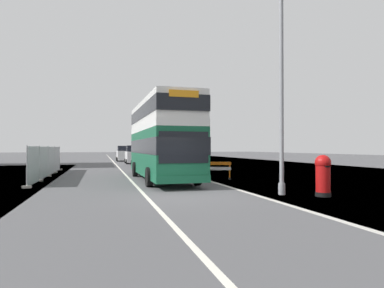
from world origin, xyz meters
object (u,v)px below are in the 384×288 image
at_px(red_pillar_postbox, 323,174).
at_px(car_receding_far, 123,154).
at_px(double_decker_bus, 161,139).
at_px(lamppost_foreground, 281,92).
at_px(roadworks_barrier, 218,169).
at_px(car_receding_mid, 133,155).
at_px(car_oncoming_near, 141,156).

distance_m(red_pillar_postbox, car_receding_far, 39.17).
height_order(double_decker_bus, lamppost_foreground, lamppost_foreground).
bearing_deg(red_pillar_postbox, lamppost_foreground, 147.49).
xyz_separation_m(roadworks_barrier, car_receding_far, (-3.91, 30.66, 0.39)).
xyz_separation_m(lamppost_foreground, car_receding_far, (-4.11, 37.90, -3.29)).
bearing_deg(car_receding_mid, roadworks_barrier, -81.92).
height_order(roadworks_barrier, car_oncoming_near, car_oncoming_near).
xyz_separation_m(double_decker_bus, red_pillar_postbox, (5.14, -8.58, -1.62)).
height_order(red_pillar_postbox, car_oncoming_near, car_oncoming_near).
bearing_deg(roadworks_barrier, red_pillar_postbox, -79.01).
bearing_deg(car_receding_far, red_pillar_postbox, -81.94).
distance_m(lamppost_foreground, car_receding_far, 38.27).
relative_size(car_receding_mid, car_receding_far, 0.90).
bearing_deg(car_receding_mid, double_decker_bus, -90.99).
bearing_deg(car_oncoming_near, double_decker_bus, -92.25).
height_order(car_oncoming_near, car_receding_far, car_oncoming_near).
xyz_separation_m(red_pillar_postbox, car_receding_far, (-5.49, 38.78, 0.13)).
distance_m(double_decker_bus, car_oncoming_near, 15.64).
relative_size(double_decker_bus, red_pillar_postbox, 6.47).
bearing_deg(red_pillar_postbox, double_decker_bus, 120.91).
bearing_deg(car_receding_mid, car_oncoming_near, -87.92).
height_order(double_decker_bus, car_receding_mid, double_decker_bus).
distance_m(lamppost_foreground, roadworks_barrier, 8.13).
bearing_deg(red_pillar_postbox, car_receding_far, 98.06).
xyz_separation_m(roadworks_barrier, car_oncoming_near, (-2.95, 16.02, 0.41)).
relative_size(roadworks_barrier, car_receding_mid, 0.40).
height_order(double_decker_bus, car_oncoming_near, double_decker_bus).
xyz_separation_m(double_decker_bus, car_receding_far, (-0.35, 30.20, -1.49)).
bearing_deg(lamppost_foreground, red_pillar_postbox, -32.51).
distance_m(red_pillar_postbox, roadworks_barrier, 8.28).
xyz_separation_m(red_pillar_postbox, car_oncoming_near, (-4.53, 24.14, 0.15)).
xyz_separation_m(double_decker_bus, roadworks_barrier, (3.56, -0.46, -1.88)).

